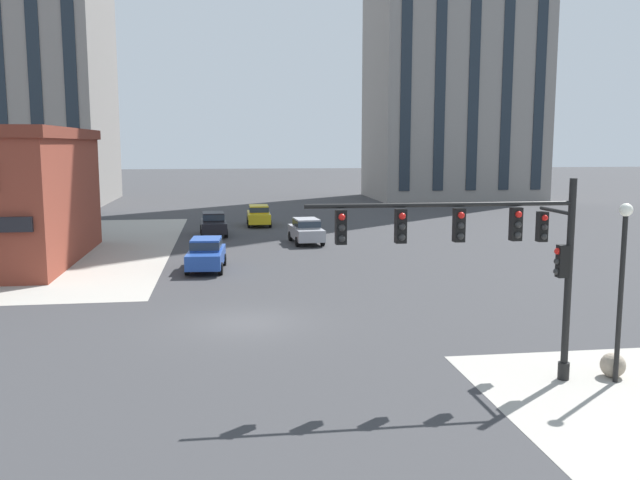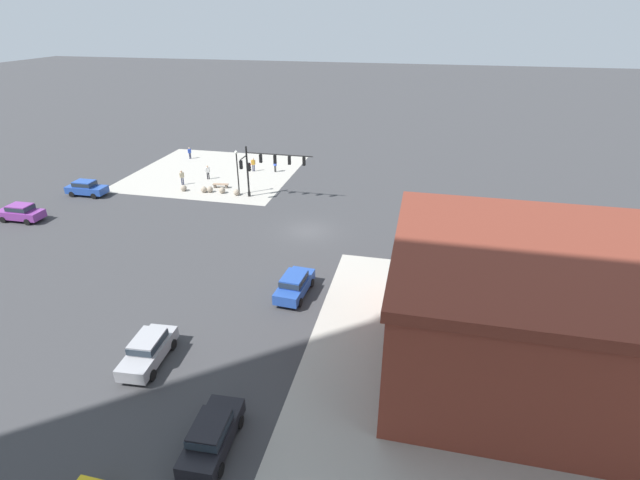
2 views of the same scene
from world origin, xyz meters
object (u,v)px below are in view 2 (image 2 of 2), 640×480
(bollard_sphere_curb_c, at_px, (210,189))
(car_main_mid, at_px, (212,434))
(bollard_sphere_curb_b, at_px, (222,190))
(car_main_southbound_far, at_px, (294,284))
(car_main_northbound_near, at_px, (540,228))
(bollard_sphere_curb_a, at_px, (237,192))
(bollard_sphere_curb_e, at_px, (184,188))
(pedestrian_near_bench, at_px, (182,177))
(pedestrian_at_curb, at_px, (253,164))
(car_parked_curb, at_px, (525,258))
(car_main_southbound_near, at_px, (20,212))
(bollard_sphere_curb_d, at_px, (204,189))
(street_lamp_corner_near, at_px, (237,167))
(car_main_northbound_far, at_px, (86,188))
(pedestrian_with_bag, at_px, (208,171))
(bench_near_signal, at_px, (221,185))
(traffic_signal_main, at_px, (264,165))
(pedestrian_walking_east, at_px, (275,165))
(pedestrian_by_lamp, at_px, (190,152))

(bollard_sphere_curb_c, relative_size, car_main_mid, 0.16)
(bollard_sphere_curb_b, relative_size, bollard_sphere_curb_c, 1.00)
(bollard_sphere_curb_b, distance_m, car_main_southbound_far, 23.18)
(car_main_northbound_near, bearing_deg, bollard_sphere_curb_b, -7.60)
(bollard_sphere_curb_a, xyz_separation_m, bollard_sphere_curb_e, (6.47, 0.02, 0.00))
(pedestrian_near_bench, bearing_deg, bollard_sphere_curb_e, 120.26)
(pedestrian_at_curb, distance_m, car_main_mid, 42.84)
(bollard_sphere_curb_b, bearing_deg, car_parked_curb, 160.40)
(car_main_northbound_near, distance_m, car_main_southbound_near, 49.51)
(car_main_southbound_near, bearing_deg, bollard_sphere_curb_d, -140.78)
(car_main_southbound_near, bearing_deg, car_main_mid, 144.93)
(street_lamp_corner_near, bearing_deg, car_main_mid, 109.52)
(street_lamp_corner_near, bearing_deg, car_main_northbound_far, 14.03)
(pedestrian_with_bag, distance_m, street_lamp_corner_near, 7.33)
(bollard_sphere_curb_e, relative_size, bench_near_signal, 0.38)
(car_main_northbound_far, bearing_deg, pedestrian_at_curb, -140.63)
(car_main_mid, bearing_deg, pedestrian_near_bench, -60.48)
(street_lamp_corner_near, bearing_deg, bollard_sphere_curb_a, 68.99)
(bollard_sphere_curb_c, xyz_separation_m, car_main_southbound_far, (-15.21, 18.65, 0.57))
(bollard_sphere_curb_a, height_order, pedestrian_with_bag, pedestrian_with_bag)
(car_parked_curb, xyz_separation_m, car_main_mid, (17.03, 21.51, 0.00))
(bollard_sphere_curb_a, height_order, bollard_sphere_curb_c, same)
(traffic_signal_main, height_order, street_lamp_corner_near, traffic_signal_main)
(street_lamp_corner_near, bearing_deg, bollard_sphere_curb_b, 3.89)
(bollard_sphere_curb_b, xyz_separation_m, car_main_northbound_far, (14.48, 3.98, 0.57))
(bollard_sphere_curb_a, height_order, car_main_mid, car_main_mid)
(bollard_sphere_curb_e, relative_size, car_main_southbound_far, 0.16)
(bollard_sphere_curb_e, xyz_separation_m, bench_near_signal, (-3.73, -1.92, -0.03))
(street_lamp_corner_near, bearing_deg, bollard_sphere_curb_c, 2.60)
(bollard_sphere_curb_b, xyz_separation_m, car_parked_curb, (-30.58, 10.89, 0.57))
(pedestrian_near_bench, height_order, pedestrian_walking_east, pedestrian_near_bench)
(traffic_signal_main, bearing_deg, car_main_northbound_near, 171.84)
(pedestrian_walking_east, xyz_separation_m, pedestrian_with_bag, (7.16, 4.57, 0.03))
(bollard_sphere_curb_b, height_order, bollard_sphere_curb_e, same)
(car_main_mid, bearing_deg, bollard_sphere_curb_e, -60.52)
(bollard_sphere_curb_d, xyz_separation_m, pedestrian_at_curb, (-2.84, -8.67, 0.66))
(street_lamp_corner_near, bearing_deg, pedestrian_with_bag, -35.91)
(bollard_sphere_curb_b, distance_m, bench_near_signal, 1.86)
(traffic_signal_main, relative_size, car_main_mid, 1.68)
(pedestrian_at_curb, distance_m, car_main_northbound_near, 34.66)
(car_main_northbound_far, bearing_deg, pedestrian_near_bench, -147.21)
(traffic_signal_main, relative_size, bollard_sphere_curb_e, 10.71)
(pedestrian_near_bench, height_order, car_main_northbound_far, pedestrian_near_bench)
(pedestrian_by_lamp, bearing_deg, pedestrian_walking_east, 166.79)
(bollard_sphere_curb_e, xyz_separation_m, car_main_northbound_near, (-37.50, 4.11, 0.57))
(car_main_northbound_near, bearing_deg, pedestrian_at_curb, -21.77)
(bollard_sphere_curb_c, bearing_deg, pedestrian_with_bag, -63.08)
(pedestrian_with_bag, relative_size, car_main_northbound_far, 0.39)
(bench_near_signal, bearing_deg, street_lamp_corner_near, 152.56)
(bollard_sphere_curb_b, bearing_deg, bollard_sphere_curb_d, 5.35)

